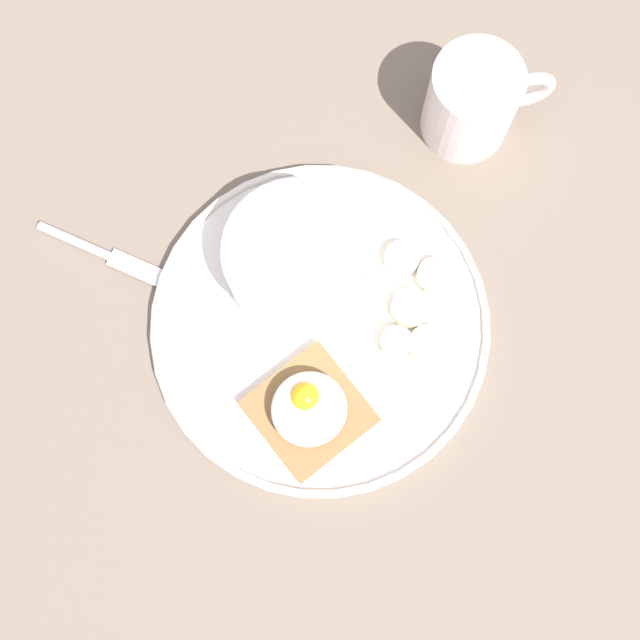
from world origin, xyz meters
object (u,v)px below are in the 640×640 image
banana_slice_left (396,342)px  coffee_mug (473,101)px  banana_slice_inner (435,276)px  oatmeal_bowl (297,258)px  banana_slice_right (428,345)px  banana_slice_front (411,308)px  knife (110,256)px  poached_egg (309,407)px  toast_slice (309,412)px  banana_slice_back (404,261)px

banana_slice_left → coffee_mug: coffee_mug is taller
banana_slice_inner → coffee_mug: bearing=-141.7°
oatmeal_bowl → banana_slice_right: (-4.26, 12.43, -2.24)cm
oatmeal_bowl → coffee_mug: size_ratio=1.17×
banana_slice_front → knife: size_ratio=0.34×
poached_egg → banana_slice_inner: poached_egg is taller
toast_slice → coffee_mug: size_ratio=0.81×
toast_slice → oatmeal_bowl: bearing=-124.4°
oatmeal_bowl → banana_slice_left: (-2.25, 10.54, -2.14)cm
poached_egg → banana_slice_left: size_ratio=1.62×
oatmeal_bowl → knife: size_ratio=0.96×
coffee_mug → knife: (32.84, -10.11, -4.19)cm
banana_slice_right → banana_slice_inner: bearing=-135.9°
banana_slice_front → coffee_mug: coffee_mug is taller
toast_slice → coffee_mug: (-27.83, -11.79, 2.94)cm
banana_slice_front → knife: 26.83cm
banana_slice_inner → knife: bearing=-43.3°
toast_slice → banana_slice_right: size_ratio=1.95×
banana_slice_front → coffee_mug: (-15.48, -10.31, 2.98)cm
toast_slice → knife: size_ratio=0.66×
banana_slice_front → banana_slice_left: banana_slice_left is taller
poached_egg → banana_slice_front: 12.55cm
banana_slice_left → banana_slice_front: bearing=-152.4°
toast_slice → coffee_mug: coffee_mug is taller
poached_egg → knife: (5.04, -21.79, -3.23)cm
knife → poached_egg: bearing=103.0°
oatmeal_bowl → toast_slice: oatmeal_bowl is taller
toast_slice → knife: 22.50cm
poached_egg → knife: size_ratio=0.48×
banana_slice_back → banana_slice_inner: (-1.22, 2.71, -0.06)cm
banana_slice_inner → coffee_mug: (-12.03, -9.50, 3.01)cm
banana_slice_left → banana_slice_right: size_ratio=0.87×
banana_slice_right → coffee_mug: bearing=-140.1°
oatmeal_bowl → banana_slice_inner: bearing=136.3°
toast_slice → poached_egg: poached_egg is taller
banana_slice_right → knife: bearing=-55.4°
poached_egg → banana_slice_back: (-14.54, -4.88, -1.99)cm
toast_slice → poached_egg: (-0.04, -0.11, 1.98)cm
coffee_mug → knife: coffee_mug is taller
poached_egg → banana_slice_back: size_ratio=1.56×
banana_slice_front → oatmeal_bowl: bearing=-60.2°
banana_slice_left → knife: banana_slice_left is taller
banana_slice_back → toast_slice: bearing=18.9°
toast_slice → banana_slice_front: (-12.35, -1.48, -0.04)cm
toast_slice → banana_slice_front: size_ratio=1.98×
banana_slice_left → coffee_mug: (-18.38, -11.83, 2.88)cm
banana_slice_right → knife: (16.46, -23.83, -1.21)cm
banana_slice_right → coffee_mug: 21.57cm
poached_egg → coffee_mug: size_ratio=0.59×
toast_slice → banana_slice_inner: (-15.80, -2.29, -0.07)cm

